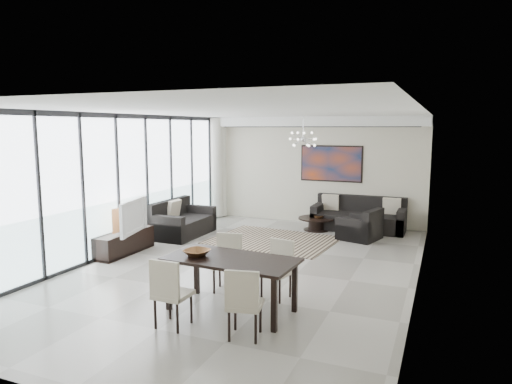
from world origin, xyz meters
The scene contains 20 objects.
room_shell centered at (0.46, 0.00, 1.45)m, with size 6.00×9.00×2.90m.
window_wall centered at (-2.86, 0.00, 1.47)m, with size 0.37×8.95×2.90m.
soffit centered at (0.00, 4.30, 2.77)m, with size 5.98×0.40×0.26m, color white.
painting centered at (0.50, 4.47, 1.65)m, with size 1.68×0.04×0.98m, color #A83D17.
chandelier centered at (0.30, 2.50, 2.35)m, with size 0.66×0.66×0.71m.
rug centered at (-0.29, 2.15, 0.01)m, with size 2.78×2.14×0.01m, color black.
coffee_table centered at (0.36, 3.58, 0.18)m, with size 0.93×0.93×0.32m.
bowl_coffee centered at (0.43, 3.53, 0.36)m, with size 0.25×0.25×0.08m, color brown.
sofa_main centered at (1.35, 4.07, 0.28)m, with size 2.32×0.95×0.84m.
loveseat centered at (-2.55, 1.78, 0.29)m, with size 0.96×1.70×0.85m.
armchair centered at (1.59, 3.04, 0.25)m, with size 1.03×1.06×0.73m.
side_table centered at (-2.30, 2.69, 0.32)m, with size 0.35×0.35×0.49m.
tv_console centered at (-2.76, -0.10, 0.23)m, with size 0.42×1.49×0.47m, color black.
television centered at (-2.60, -0.14, 0.81)m, with size 1.19×0.16×0.69m, color gray.
dining_table centered at (0.60, -1.95, 0.69)m, with size 1.92×1.04×0.78m.
dining_chair_sw centered at (0.12, -2.80, 0.54)m, with size 0.44×0.44×0.94m.
dining_chair_se centered at (1.14, -2.72, 0.53)m, with size 0.50×0.50×0.92m.
dining_chair_nw centered at (0.17, -1.16, 0.52)m, with size 0.49×0.49×0.91m.
dining_chair_ne centered at (1.04, -1.17, 0.51)m, with size 0.48×0.48×0.89m.
bowl_dining centered at (0.09, -2.03, 0.82)m, with size 0.37×0.37×0.09m, color brown.
Camera 1 is at (3.34, -7.59, 2.61)m, focal length 32.00 mm.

